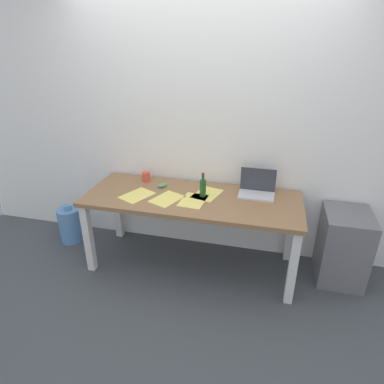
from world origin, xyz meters
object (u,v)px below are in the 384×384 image
Objects in this scene: computer_mouse at (162,185)px; water_cooler_jug at (70,224)px; beer_bottle at (203,188)px; coffee_mug at (146,176)px; filing_cabinet at (343,246)px; desk at (192,206)px; laptop_right at (257,189)px.

water_cooler_jug is at bearing -144.76° from computer_mouse.
beer_bottle reaches higher than computer_mouse.
coffee_mug is 1.06m from water_cooler_jug.
coffee_mug is at bearing 10.49° from water_cooler_jug.
computer_mouse is 1.05× the size of coffee_mug.
filing_cabinet reaches higher than water_cooler_jug.
beer_bottle is 2.29× the size of computer_mouse.
laptop_right is at bearing 18.47° from desk.
computer_mouse reaches higher than desk.
computer_mouse is at bearing -26.97° from coffee_mug.
beer_bottle is at bearing -175.48° from filing_cabinet.
filing_cabinet is at bearing -3.46° from coffee_mug.
computer_mouse is (-0.43, 0.11, -0.07)m from beer_bottle.
filing_cabinet is at bearing -3.57° from laptop_right.
coffee_mug is 1.98m from filing_cabinet.
coffee_mug reaches higher than computer_mouse.
desk is at bearing -174.25° from filing_cabinet.
computer_mouse reaches higher than filing_cabinet.
coffee_mug is (-0.21, 0.10, 0.03)m from computer_mouse.
beer_bottle is 1.39m from filing_cabinet.
laptop_right is 3.42× the size of coffee_mug.
computer_mouse is 1.21m from water_cooler_jug.
computer_mouse is (-0.34, 0.15, 0.11)m from desk.
water_cooler_jug is at bearing -169.51° from coffee_mug.
laptop_right is at bearing 2.74° from water_cooler_jug.
water_cooler_jug is (-1.50, 0.06, -0.63)m from beer_bottle.
laptop_right reaches higher than filing_cabinet.
desk is 8.62× the size of beer_bottle.
desk is at bearing -25.29° from coffee_mug.
coffee_mug is at bearing 176.62° from laptop_right.
beer_bottle is 0.53× the size of water_cooler_jug.
desk is 0.62m from laptop_right.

